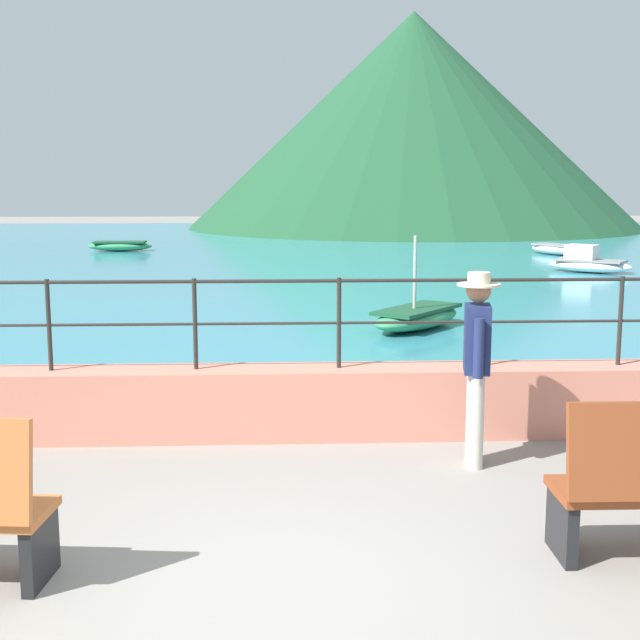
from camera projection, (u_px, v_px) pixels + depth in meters
name	position (u px, v px, depth m)	size (l,w,h in m)	color
ground_plane	(261.00, 585.00, 5.38)	(120.00, 120.00, 0.00)	gray
promenade_wall	(268.00, 402.00, 8.48)	(20.00, 0.56, 0.70)	tan
railing	(267.00, 307.00, 8.33)	(18.44, 0.04, 0.90)	#282623
lake_water	(277.00, 252.00, 30.86)	(64.00, 44.32, 0.06)	teal
hill_main	(412.00, 122.00, 46.60)	(24.82, 24.82, 11.67)	#1E4C2D
person_walking	(477.00, 359.00, 7.52)	(0.38, 0.56, 1.75)	beige
boat_0	(120.00, 246.00, 30.89)	(2.30, 0.91, 0.36)	#338C59
boat_1	(588.00, 263.00, 23.55)	(2.38, 2.11, 0.76)	white
boat_2	(558.00, 249.00, 29.33)	(1.90, 2.45, 0.36)	white
boat_4	(417.00, 317.00, 14.48)	(2.14, 2.36, 1.59)	#338C59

